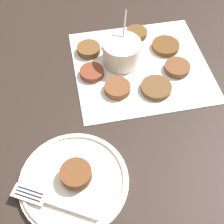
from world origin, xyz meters
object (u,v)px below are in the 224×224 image
(fork, at_px, (46,200))
(sauce_bowl, at_px, (121,53))
(fritter_on_plate, at_px, (76,174))
(serving_plate, at_px, (74,181))

(fork, bearing_deg, sauce_bowl, -122.20)
(sauce_bowl, relative_size, fritter_on_plate, 1.94)
(sauce_bowl, height_order, fork, sauce_bowl)
(serving_plate, bearing_deg, sauce_bowl, -117.31)
(fork, bearing_deg, serving_plate, -150.03)
(serving_plate, distance_m, fork, 0.07)
(sauce_bowl, distance_m, fritter_on_plate, 0.35)
(serving_plate, relative_size, fork, 1.35)
(sauce_bowl, xyz_separation_m, serving_plate, (0.17, 0.32, -0.02))
(sauce_bowl, distance_m, fork, 0.42)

